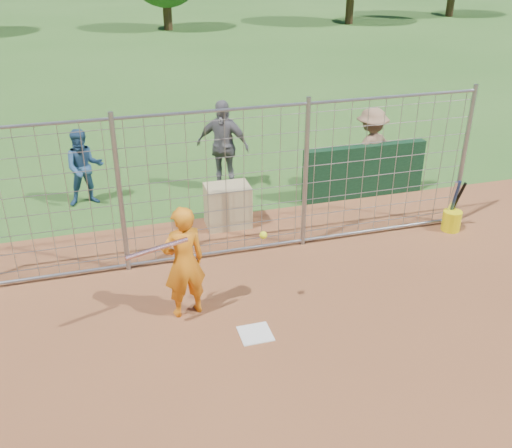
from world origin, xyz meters
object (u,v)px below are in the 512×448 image
object	(u,v)px
batter	(184,262)
equipment_bin	(228,206)
bystander_a	(84,168)
bystander_b	(223,146)
bucket_with_bats	(452,218)
bystander_c	(370,150)

from	to	relation	value
batter	equipment_bin	world-z (taller)	batter
batter	bystander_a	xyz separation A→B (m)	(-1.24, 4.25, -0.06)
bystander_b	bucket_with_bats	distance (m)	4.70
equipment_bin	bucket_with_bats	size ratio (longest dim) A/B	0.82
equipment_bin	bystander_c	bearing A→B (deg)	14.27
bystander_a	bystander_c	bearing A→B (deg)	-12.51
bucket_with_bats	bystander_b	bearing A→B (deg)	139.96
batter	bystander_b	world-z (taller)	bystander_b
batter	bucket_with_bats	distance (m)	5.26
batter	equipment_bin	size ratio (longest dim) A/B	2.09
batter	bystander_a	world-z (taller)	batter
bystander_a	bystander_c	size ratio (longest dim) A/B	0.87
batter	bystander_a	distance (m)	4.42
bucket_with_bats	batter	bearing A→B (deg)	-166.70
batter	bystander_c	distance (m)	5.53
batter	bucket_with_bats	bearing A→B (deg)	-178.30
bystander_b	equipment_bin	world-z (taller)	bystander_b
bystander_a	bystander_c	world-z (taller)	bystander_c
batter	bystander_c	size ratio (longest dim) A/B	0.94
bucket_with_bats	equipment_bin	bearing A→B (deg)	161.13
bystander_a	bystander_b	world-z (taller)	bystander_b
bystander_b	equipment_bin	distance (m)	1.79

